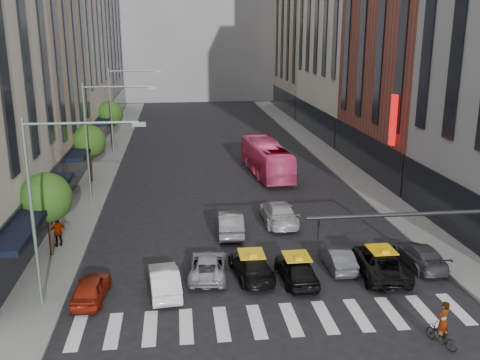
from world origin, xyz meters
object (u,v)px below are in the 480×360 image
object	(u,v)px
streetlamp_far	(120,100)
taxi_left	(251,265)
streetlamp_mid	(99,127)
bus	(266,158)
streetlamp_near	(51,188)
motorcycle	(441,336)
car_red	(91,288)
taxi_center	(296,269)
car_white_front	(164,280)
pedestrian_far	(58,232)

from	to	relation	value
streetlamp_far	taxi_left	xyz separation A→B (m)	(9.44, -29.90, -5.25)
streetlamp_mid	bus	bearing A→B (deg)	27.10
streetlamp_near	streetlamp_mid	xyz separation A→B (m)	(0.00, 16.00, 0.00)
streetlamp_mid	motorcycle	xyz separation A→B (m)	(16.45, -21.31, -5.48)
streetlamp_near	car_red	world-z (taller)	streetlamp_near
taxi_left	taxi_center	world-z (taller)	taxi_center
streetlamp_near	motorcycle	distance (m)	18.13
car_red	taxi_center	size ratio (longest dim) A/B	0.88
streetlamp_near	car_white_front	bearing A→B (deg)	9.77
taxi_left	pedestrian_far	size ratio (longest dim) A/B	2.49
streetlamp_near	taxi_center	size ratio (longest dim) A/B	2.19
streetlamp_mid	bus	world-z (taller)	streetlamp_mid
streetlamp_far	car_white_front	size ratio (longest dim) A/B	2.20
streetlamp_near	bus	distance (m)	27.20
streetlamp_near	car_white_front	size ratio (longest dim) A/B	2.20
streetlamp_near	car_white_front	world-z (taller)	streetlamp_near
streetlamp_far	car_red	size ratio (longest dim) A/B	2.49
car_red	pedestrian_far	bearing A→B (deg)	-62.03
car_white_front	taxi_left	distance (m)	4.77
streetlamp_far	car_white_front	world-z (taller)	streetlamp_far
streetlamp_mid	car_white_front	distance (m)	16.76
streetlamp_mid	streetlamp_far	world-z (taller)	same
car_white_front	taxi_left	size ratio (longest dim) A/B	0.91
streetlamp_far	car_white_front	xyz separation A→B (m)	(4.84, -31.17, -5.23)
streetlamp_near	bus	bearing A→B (deg)	59.14
streetlamp_far	motorcycle	xyz separation A→B (m)	(16.45, -37.31, -5.48)
streetlamp_far	bus	size ratio (longest dim) A/B	0.82
bus	motorcycle	size ratio (longest dim) A/B	6.71
car_white_front	motorcycle	xyz separation A→B (m)	(11.61, -6.14, -0.25)
taxi_left	pedestrian_far	xyz separation A→B (m)	(-11.05, 5.25, 0.40)
streetlamp_far	taxi_center	distance (m)	33.31
streetlamp_near	streetlamp_far	xyz separation A→B (m)	(0.00, 32.00, 0.00)
streetlamp_near	taxi_left	size ratio (longest dim) A/B	2.00
taxi_center	bus	xyz separation A→B (m)	(2.06, 21.79, 0.82)
streetlamp_far	pedestrian_far	world-z (taller)	streetlamp_far
streetlamp_near	streetlamp_mid	distance (m)	16.00
streetlamp_mid	pedestrian_far	bearing A→B (deg)	-100.55
streetlamp_mid	car_red	bearing A→B (deg)	-85.22
streetlamp_far	bus	bearing A→B (deg)	-33.04
taxi_center	car_red	bearing A→B (deg)	1.22
motorcycle	pedestrian_far	size ratio (longest dim) A/B	0.90
taxi_left	pedestrian_far	distance (m)	12.24
taxi_left	pedestrian_far	bearing A→B (deg)	-31.55
car_red	taxi_center	world-z (taller)	taxi_center
taxi_center	bus	bearing A→B (deg)	-98.26
streetlamp_far	streetlamp_near	bearing A→B (deg)	-90.00
streetlamp_far	taxi_left	size ratio (longest dim) A/B	2.00
streetlamp_near	bus	world-z (taller)	streetlamp_near
streetlamp_mid	taxi_left	distance (m)	17.60
car_white_front	streetlamp_mid	bearing A→B (deg)	-78.09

